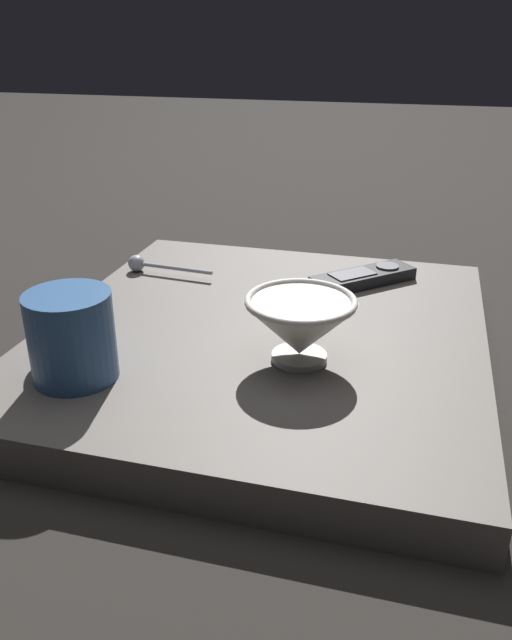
% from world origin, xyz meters
% --- Properties ---
extents(ground_plane, '(6.00, 6.00, 0.00)m').
position_xyz_m(ground_plane, '(0.00, 0.00, 0.00)').
color(ground_plane, black).
extents(table, '(0.59, 0.54, 0.05)m').
position_xyz_m(table, '(0.00, 0.00, 0.02)').
color(table, '#5B5651').
rests_on(table, ground).
extents(cereal_bowl, '(0.12, 0.12, 0.08)m').
position_xyz_m(cereal_bowl, '(-0.08, -0.06, 0.09)').
color(cereal_bowl, beige).
rests_on(cereal_bowl, table).
extents(coffee_mug, '(0.10, 0.11, 0.10)m').
position_xyz_m(coffee_mug, '(-0.17, 0.16, 0.10)').
color(coffee_mug, '#33598C').
rests_on(coffee_mug, table).
extents(teaspoon, '(0.03, 0.14, 0.03)m').
position_xyz_m(teaspoon, '(0.14, 0.22, 0.06)').
color(teaspoon, '#A3A5B2').
rests_on(teaspoon, table).
extents(tv_remote_near, '(0.15, 0.15, 0.02)m').
position_xyz_m(tv_remote_near, '(0.18, -0.10, 0.06)').
color(tv_remote_near, black).
rests_on(tv_remote_near, table).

